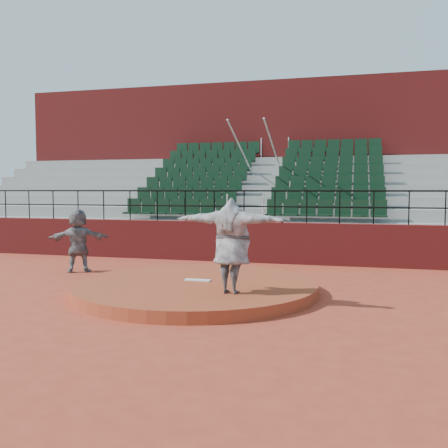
{
  "coord_description": "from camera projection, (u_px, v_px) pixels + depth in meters",
  "views": [
    {
      "loc": [
        3.51,
        -10.65,
        2.35
      ],
      "look_at": [
        0.0,
        2.5,
        1.4
      ],
      "focal_mm": 40.0,
      "sensor_mm": 36.0,
      "label": 1
    }
  ],
  "objects": [
    {
      "name": "ground",
      "position": [
        196.0,
        293.0,
        11.33
      ],
      "size": [
        90.0,
        90.0,
        0.0
      ],
      "primitive_type": "plane",
      "color": "#A63B25",
      "rests_on": "ground"
    },
    {
      "name": "pitchers_mound",
      "position": [
        196.0,
        287.0,
        11.32
      ],
      "size": [
        5.5,
        5.5,
        0.25
      ],
      "primitive_type": "cylinder",
      "color": "#9A3D22",
      "rests_on": "ground"
    },
    {
      "name": "pitching_rubber",
      "position": [
        198.0,
        280.0,
        11.46
      ],
      "size": [
        0.6,
        0.15,
        0.03
      ],
      "primitive_type": "cube",
      "color": "white",
      "rests_on": "pitchers_mound"
    },
    {
      "name": "boundary_wall",
      "position": [
        244.0,
        242.0,
        16.1
      ],
      "size": [
        24.0,
        0.3,
        1.3
      ],
      "primitive_type": "cube",
      "color": "maroon",
      "rests_on": "ground"
    },
    {
      "name": "wall_railing",
      "position": [
        244.0,
        199.0,
        16.01
      ],
      "size": [
        24.04,
        0.05,
        1.03
      ],
      "color": "black",
      "rests_on": "boundary_wall"
    },
    {
      "name": "seating_deck",
      "position": [
        264.0,
        212.0,
        19.56
      ],
      "size": [
        24.0,
        5.97,
        4.63
      ],
      "color": "gray",
      "rests_on": "ground"
    },
    {
      "name": "press_box_facade",
      "position": [
        280.0,
        163.0,
        23.23
      ],
      "size": [
        24.0,
        3.0,
        7.1
      ],
      "primitive_type": "cube",
      "color": "maroon",
      "rests_on": "ground"
    },
    {
      "name": "pitcher",
      "position": [
        232.0,
        246.0,
        10.06
      ],
      "size": [
        2.43,
        0.91,
        1.93
      ],
      "primitive_type": "imported",
      "rotation": [
        0.0,
        0.0,
        3.03
      ],
      "color": "black",
      "rests_on": "pitchers_mound"
    },
    {
      "name": "fielder",
      "position": [
        78.0,
        240.0,
        14.13
      ],
      "size": [
        1.74,
        1.19,
        1.81
      ],
      "primitive_type": "imported",
      "rotation": [
        0.0,
        0.0,
        3.58
      ],
      "color": "black",
      "rests_on": "ground"
    }
  ]
}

